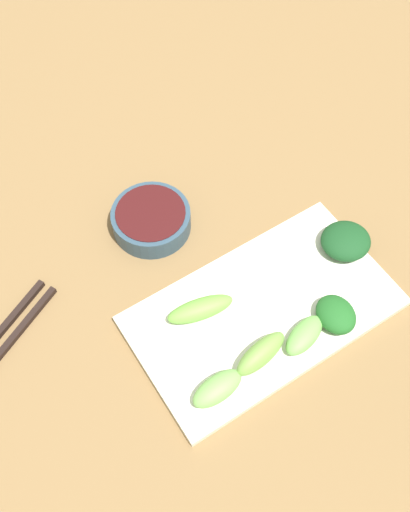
# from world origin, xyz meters

# --- Properties ---
(tabletop) EXTENTS (2.10, 2.10, 0.02)m
(tabletop) POSITION_xyz_m (0.00, 0.00, 0.01)
(tabletop) COLOR olive
(tabletop) RESTS_ON ground
(sauce_bowl) EXTENTS (0.11, 0.11, 0.03)m
(sauce_bowl) POSITION_xyz_m (-0.13, -0.03, 0.04)
(sauce_bowl) COLOR #2E4659
(sauce_bowl) RESTS_ON tabletop
(serving_plate) EXTENTS (0.18, 0.33, 0.01)m
(serving_plate) POSITION_xyz_m (0.06, 0.02, 0.03)
(serving_plate) COLOR silver
(serving_plate) RESTS_ON tabletop
(broccoli_stalk_0) EXTENTS (0.03, 0.07, 0.02)m
(broccoli_stalk_0) POSITION_xyz_m (0.12, -0.09, 0.04)
(broccoli_stalk_0) COLOR #74AF54
(broccoli_stalk_0) RESTS_ON serving_plate
(broccoli_stalk_1) EXTENTS (0.04, 0.08, 0.03)m
(broccoli_stalk_1) POSITION_xyz_m (0.11, -0.02, 0.05)
(broccoli_stalk_1) COLOR #72A145
(broccoli_stalk_1) RESTS_ON serving_plate
(broccoli_stalk_2) EXTENTS (0.05, 0.09, 0.02)m
(broccoli_stalk_2) POSITION_xyz_m (0.03, -0.05, 0.04)
(broccoli_stalk_2) COLOR #6EB442
(broccoli_stalk_2) RESTS_ON serving_plate
(broccoli_leafy_3) EXTENTS (0.08, 0.08, 0.03)m
(broccoli_leafy_3) POSITION_xyz_m (0.05, 0.16, 0.05)
(broccoli_leafy_3) COLOR #17451F
(broccoli_leafy_3) RESTS_ON serving_plate
(broccoli_leafy_4) EXTENTS (0.06, 0.05, 0.03)m
(broccoli_leafy_4) POSITION_xyz_m (0.12, 0.09, 0.04)
(broccoli_leafy_4) COLOR #1E5C21
(broccoli_leafy_4) RESTS_ON serving_plate
(broccoli_stalk_5) EXTENTS (0.05, 0.07, 0.02)m
(broccoli_stalk_5) POSITION_xyz_m (0.12, 0.04, 0.04)
(broccoli_stalk_5) COLOR #6EB251
(broccoli_stalk_5) RESTS_ON serving_plate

